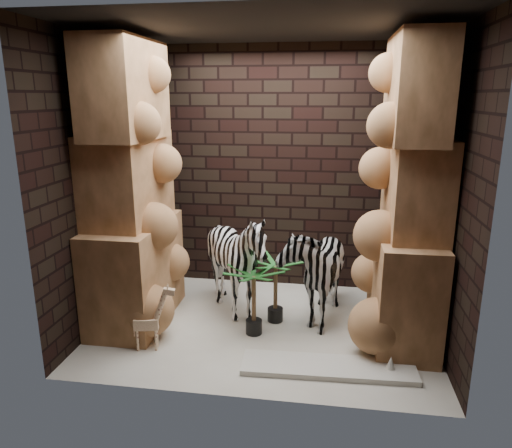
% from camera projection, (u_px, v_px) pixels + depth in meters
% --- Properties ---
extents(floor, '(3.50, 3.50, 0.00)m').
position_uv_depth(floor, '(263.00, 327.00, 5.08)').
color(floor, silver).
rests_on(floor, ground).
extents(ceiling, '(3.50, 3.50, 0.00)m').
position_uv_depth(ceiling, '(264.00, 27.00, 4.29)').
color(ceiling, black).
rests_on(ceiling, ground).
extents(wall_back, '(3.50, 0.00, 3.50)m').
position_uv_depth(wall_back, '(277.00, 170.00, 5.88)').
color(wall_back, black).
rests_on(wall_back, ground).
extents(wall_front, '(3.50, 0.00, 3.50)m').
position_uv_depth(wall_front, '(240.00, 221.00, 3.49)').
color(wall_front, black).
rests_on(wall_front, ground).
extents(wall_left, '(0.00, 3.00, 3.00)m').
position_uv_depth(wall_left, '(98.00, 185.00, 4.94)').
color(wall_left, black).
rests_on(wall_left, ground).
extents(wall_right, '(0.00, 3.00, 3.00)m').
position_uv_depth(wall_right, '(448.00, 195.00, 4.43)').
color(wall_right, black).
rests_on(wall_right, ground).
extents(rock_pillar_left, '(0.68, 1.30, 3.00)m').
position_uv_depth(rock_pillar_left, '(129.00, 185.00, 4.89)').
color(rock_pillar_left, tan).
rests_on(rock_pillar_left, floor).
extents(rock_pillar_right, '(0.58, 1.25, 3.00)m').
position_uv_depth(rock_pillar_right, '(411.00, 194.00, 4.48)').
color(rock_pillar_right, tan).
rests_on(rock_pillar_right, floor).
extents(zebra_right, '(0.74, 1.18, 1.31)m').
position_uv_depth(zebra_right, '(315.00, 260.00, 5.18)').
color(zebra_right, white).
rests_on(zebra_right, floor).
extents(zebra_left, '(1.20, 1.40, 1.14)m').
position_uv_depth(zebra_left, '(237.00, 268.00, 5.19)').
color(zebra_left, white).
rests_on(zebra_left, floor).
extents(giraffe_toy, '(0.37, 0.19, 0.69)m').
position_uv_depth(giraffe_toy, '(146.00, 317.00, 4.55)').
color(giraffe_toy, '#FFD6AA').
rests_on(giraffe_toy, floor).
extents(palm_front, '(0.36, 0.36, 0.74)m').
position_uv_depth(palm_front, '(276.00, 290.00, 5.12)').
color(palm_front, '#115319').
rests_on(palm_front, floor).
extents(palm_back, '(0.36, 0.36, 0.73)m').
position_uv_depth(palm_back, '(254.00, 301.00, 4.84)').
color(palm_back, '#115319').
rests_on(palm_back, floor).
extents(surfboard, '(1.58, 0.44, 0.05)m').
position_uv_depth(surfboard, '(328.00, 367.00, 4.28)').
color(surfboard, silver).
rests_on(surfboard, floor).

